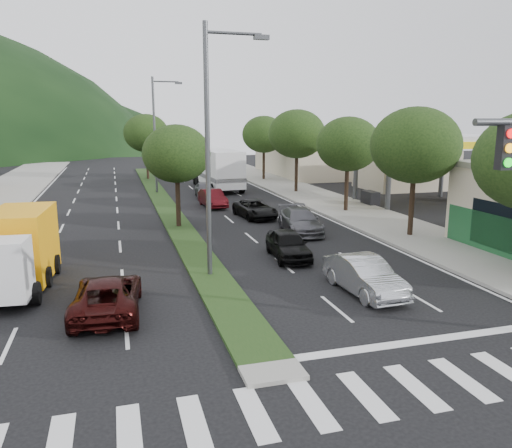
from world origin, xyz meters
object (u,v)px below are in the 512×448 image
object	(u,v)px
box_truck	(18,252)
streetlight_mid	(157,129)
car_queue_a	(288,244)
car_queue_d	(255,209)
tree_r_d	(297,134)
suv_maroon	(107,295)
tree_r_b	(415,145)
streetlight_near	(213,140)
motorhome	(217,168)
tree_med_far	(146,133)
car_queue_c	(213,198)
tree_r_e	(264,134)
sedan_silver	(364,276)
tree_med_near	(177,154)
car_queue_b	(300,221)
tree_r_c	(348,144)
car_queue_e	(205,189)

from	to	relation	value
box_truck	streetlight_mid	bearing A→B (deg)	-102.67
car_queue_a	car_queue_d	xyz separation A→B (m)	(1.24, 10.00, -0.07)
streetlight_mid	car_queue_d	distance (m)	15.02
tree_r_d	suv_maroon	xyz separation A→B (m)	(-16.04, -25.02, -4.54)
tree_r_b	streetlight_near	bearing A→B (deg)	-161.27
streetlight_mid	motorhome	xyz separation A→B (m)	(5.61, 1.66, -3.61)
tree_r_d	tree_med_far	bearing A→B (deg)	130.60
car_queue_c	tree_r_e	bearing A→B (deg)	56.23
tree_r_b	car_queue_a	bearing A→B (deg)	-164.41
tree_med_far	sedan_silver	size ratio (longest dim) A/B	1.67
tree_r_b	suv_maroon	xyz separation A→B (m)	(-16.04, -7.02, -4.40)
streetlight_near	car_queue_d	world-z (taller)	streetlight_near
tree_r_d	tree_med_near	size ratio (longest dim) A/B	1.19
tree_r_e	tree_med_far	bearing A→B (deg)	161.57
tree_r_e	streetlight_near	bearing A→B (deg)	-110.23
tree_r_b	sedan_silver	xyz separation A→B (m)	(-6.84, -7.57, -4.35)
streetlight_near	car_queue_b	distance (m)	10.51
car_queue_a	suv_maroon	bearing A→B (deg)	-144.66
streetlight_mid	sedan_silver	distance (m)	29.40
tree_med_near	sedan_silver	bearing A→B (deg)	-69.17
tree_r_b	tree_med_near	size ratio (longest dim) A/B	1.15
tree_r_e	sedan_silver	xyz separation A→B (m)	(-6.84, -35.57, -4.21)
streetlight_near	motorhome	size ratio (longest dim) A/B	1.03
tree_med_far	car_queue_a	xyz separation A→B (m)	(4.06, -34.22, -4.35)
tree_r_c	suv_maroon	size ratio (longest dim) A/B	1.41
sedan_silver	car_queue_e	world-z (taller)	sedan_silver
car_queue_d	box_truck	distance (m)	16.73
box_truck	motorhome	size ratio (longest dim) A/B	0.62
tree_r_b	tree_r_d	xyz separation A→B (m)	(0.00, 18.00, 0.14)
car_queue_c	car_queue_d	bearing A→B (deg)	-73.73
tree_r_e	car_queue_e	size ratio (longest dim) A/B	1.78
car_queue_e	suv_maroon	bearing A→B (deg)	-102.52
suv_maroon	tree_r_c	bearing A→B (deg)	-132.23
tree_r_d	car_queue_c	distance (m)	11.02
car_queue_a	car_queue_e	xyz separation A→B (m)	(-0.36, 20.00, -0.02)
car_queue_e	car_queue_c	bearing A→B (deg)	-88.41
tree_med_near	car_queue_e	world-z (taller)	tree_med_near
streetlight_near	sedan_silver	xyz separation A→B (m)	(4.95, -3.57, -4.90)
tree_r_d	tree_med_far	size ratio (longest dim) A/B	1.03
car_queue_d	streetlight_mid	bearing A→B (deg)	105.19
car_queue_b	motorhome	xyz separation A→B (m)	(-0.75, 19.88, 1.28)
car_queue_d	suv_maroon	bearing A→B (deg)	-128.11
tree_r_c	car_queue_e	bearing A→B (deg)	130.32
tree_med_far	box_truck	distance (m)	36.13
suv_maroon	tree_r_b	bearing A→B (deg)	-151.71
streetlight_near	box_truck	size ratio (longest dim) A/B	1.65
car_queue_b	tree_r_b	bearing A→B (deg)	-20.15
streetlight_mid	car_queue_a	world-z (taller)	streetlight_mid
tree_r_e	suv_maroon	xyz separation A→B (m)	(-16.04, -35.02, -4.26)
tree_r_e	tree_med_far	xyz separation A→B (m)	(-12.00, 4.00, 0.11)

